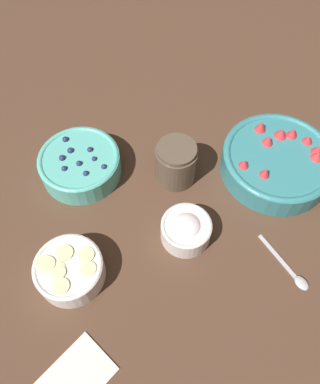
{
  "coord_description": "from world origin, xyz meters",
  "views": [
    {
      "loc": [
        0.2,
        0.31,
        0.71
      ],
      "look_at": [
        0.02,
        -0.06,
        0.05
      ],
      "focal_mm": 35.0,
      "sensor_mm": 36.0,
      "label": 1
    }
  ],
  "objects_px": {
    "bowl_strawberries": "(278,160)",
    "bowl_cream": "(186,229)",
    "bowl_blueberries": "(80,163)",
    "bowl_bananas": "(69,270)",
    "jar_chocolate": "(176,164)"
  },
  "relations": [
    {
      "from": "bowl_strawberries",
      "to": "jar_chocolate",
      "type": "xyz_separation_m",
      "value": [
        0.21,
        -0.08,
        0.01
      ]
    },
    {
      "from": "bowl_cream",
      "to": "bowl_bananas",
      "type": "bearing_deg",
      "value": -4.8
    },
    {
      "from": "jar_chocolate",
      "to": "bowl_strawberries",
      "type": "bearing_deg",
      "value": 158.58
    },
    {
      "from": "bowl_bananas",
      "to": "jar_chocolate",
      "type": "height_order",
      "value": "jar_chocolate"
    },
    {
      "from": "bowl_blueberries",
      "to": "bowl_bananas",
      "type": "relative_size",
      "value": 1.38
    },
    {
      "from": "bowl_strawberries",
      "to": "jar_chocolate",
      "type": "relative_size",
      "value": 2.47
    },
    {
      "from": "bowl_strawberries",
      "to": "bowl_cream",
      "type": "height_order",
      "value": "bowl_strawberries"
    },
    {
      "from": "bowl_strawberries",
      "to": "jar_chocolate",
      "type": "distance_m",
      "value": 0.23
    },
    {
      "from": "bowl_strawberries",
      "to": "bowl_blueberries",
      "type": "relative_size",
      "value": 1.37
    },
    {
      "from": "bowl_blueberries",
      "to": "jar_chocolate",
      "type": "relative_size",
      "value": 1.8
    },
    {
      "from": "bowl_bananas",
      "to": "bowl_cream",
      "type": "xyz_separation_m",
      "value": [
        -0.24,
        0.02,
        -0.0
      ]
    },
    {
      "from": "bowl_bananas",
      "to": "bowl_cream",
      "type": "relative_size",
      "value": 1.28
    },
    {
      "from": "bowl_strawberries",
      "to": "bowl_cream",
      "type": "bearing_deg",
      "value": 13.07
    },
    {
      "from": "bowl_strawberries",
      "to": "bowl_cream",
      "type": "relative_size",
      "value": 2.43
    },
    {
      "from": "bowl_blueberries",
      "to": "bowl_strawberries",
      "type": "bearing_deg",
      "value": 155.29
    }
  ]
}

